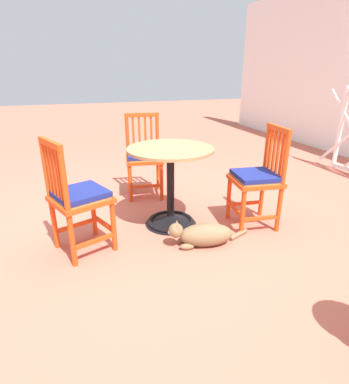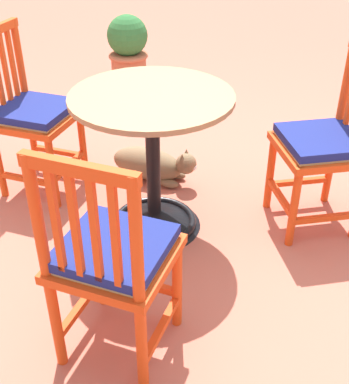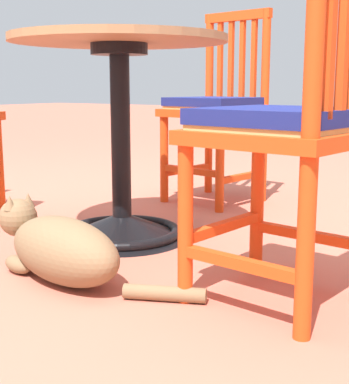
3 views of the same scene
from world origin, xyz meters
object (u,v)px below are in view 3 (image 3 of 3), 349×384
object	(u,v)px
cafe_table	(121,163)
tabby_cat	(57,248)
orange_chair_at_corner	(288,131)
orange_chair_near_fence	(217,109)

from	to	relation	value
cafe_table	tabby_cat	xyz separation A→B (m)	(0.45, 0.12, -0.19)
cafe_table	orange_chair_at_corner	size ratio (longest dim) A/B	0.83
orange_chair_at_corner	tabby_cat	world-z (taller)	orange_chair_at_corner
orange_chair_at_corner	orange_chair_near_fence	xyz separation A→B (m)	(-1.06, -0.79, 0.00)
orange_chair_near_fence	tabby_cat	bearing A→B (deg)	7.72
orange_chair_near_fence	tabby_cat	size ratio (longest dim) A/B	1.22
orange_chair_near_fence	tabby_cat	world-z (taller)	orange_chair_near_fence
orange_chair_at_corner	cafe_table	bearing A→B (deg)	-108.94
cafe_table	tabby_cat	bearing A→B (deg)	14.77
cafe_table	orange_chair_near_fence	xyz separation A→B (m)	(-0.80, -0.05, 0.16)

